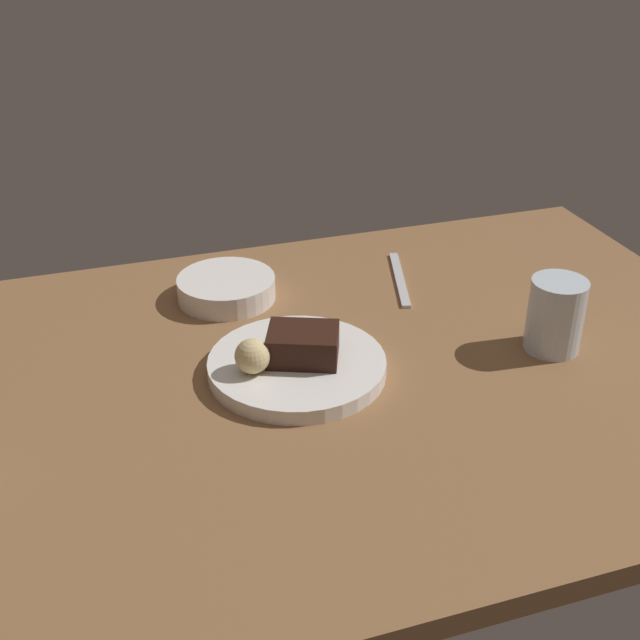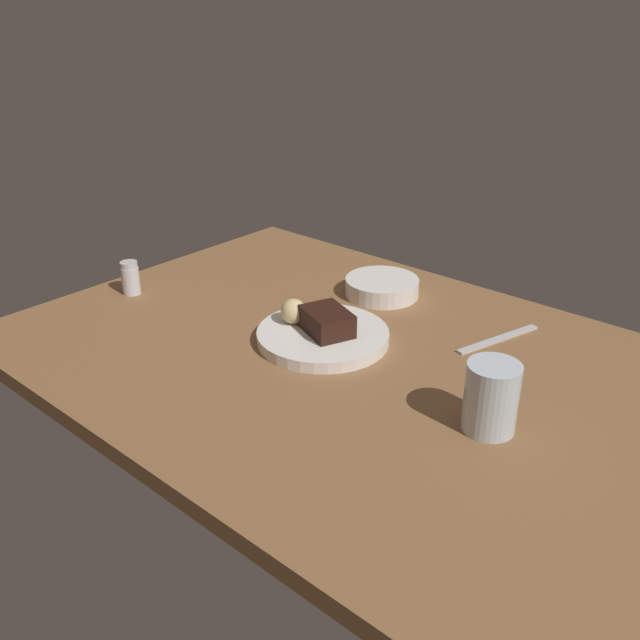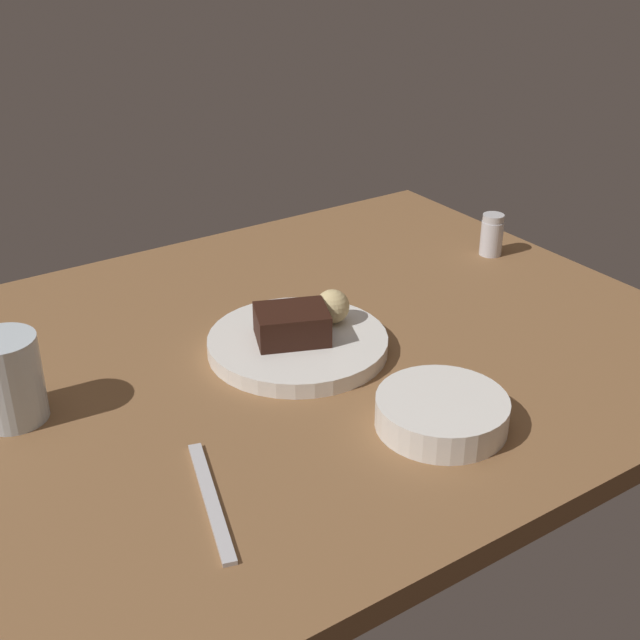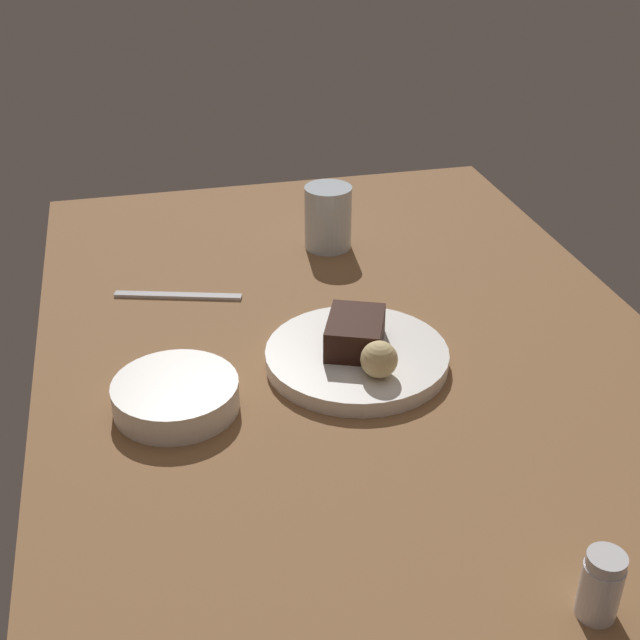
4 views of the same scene
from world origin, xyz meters
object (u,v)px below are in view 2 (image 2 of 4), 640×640
butter_knife (498,339)px  water_glass (491,397)px  chocolate_cake_slice (327,321)px  salt_shaker (130,278)px  dessert_plate (323,336)px  bread_roll (295,310)px  side_bowl (382,287)px

butter_knife → water_glass: bearing=41.2°
chocolate_cake_slice → salt_shaker: 46.06cm
dessert_plate → water_glass: (-35.67, 4.88, 4.19)cm
bread_roll → side_bowl: (-1.86, -24.32, -2.63)cm
bread_roll → butter_knife: 37.16cm
chocolate_cake_slice → water_glass: (-34.78, 4.92, 1.02)cm
chocolate_cake_slice → side_bowl: chocolate_cake_slice is taller
bread_roll → salt_shaker: bearing=13.6°
water_glass → side_bowl: (40.03, -28.55, -3.45)cm
salt_shaker → water_glass: (-79.76, -4.93, 1.81)cm
bread_roll → water_glass: water_glass is taller
side_bowl → butter_knife: bearing=174.6°
dessert_plate → butter_knife: bearing=-138.4°
bread_roll → salt_shaker: size_ratio=0.66×
side_bowl → butter_knife: (-28.02, 2.63, -1.55)cm
chocolate_cake_slice → side_bowl: size_ratio=0.61×
chocolate_cake_slice → side_bowl: bearing=-77.5°
bread_roll → salt_shaker: (37.88, 9.17, -0.99)cm
water_glass → butter_knife: (12.00, -25.93, -4.99)cm
dessert_plate → bread_roll: size_ratio=5.14×
butter_knife → dessert_plate: bearing=-32.0°
water_glass → side_bowl: bearing=-35.5°
water_glass → bread_roll: bearing=-5.8°
side_bowl → water_glass: bearing=144.5°
dessert_plate → side_bowl: side_bowl is taller
water_glass → butter_knife: 29.01cm
side_bowl → bread_roll: bearing=85.6°
bread_roll → butter_knife: (-29.88, -21.69, -4.18)cm
bread_roll → water_glass: 42.10cm
dessert_plate → water_glass: water_glass is taller
bread_roll → side_bowl: 24.53cm
water_glass → salt_shaker: bearing=3.5°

